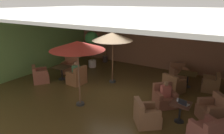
{
  "coord_description": "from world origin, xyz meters",
  "views": [
    {
      "loc": [
        4.62,
        -6.93,
        3.9
      ],
      "look_at": [
        0.0,
        0.48,
        1.11
      ],
      "focal_mm": 33.03,
      "sensor_mm": 36.0,
      "label": 1
    }
  ],
  "objects_px": {
    "cafe_table_front_left": "(180,108)",
    "patio_umbrella_center_beige": "(113,37)",
    "patron_by_window": "(76,69)",
    "armchair_front_right_south": "(179,73)",
    "armchair_front_left_east": "(164,98)",
    "patio_umbrella_tall_red": "(77,46)",
    "armchair_front_left_north": "(213,111)",
    "armchair_front_right_east": "(211,84)",
    "armchair_mid_center_north": "(70,67)",
    "potted_tree_left_corner": "(105,43)",
    "cafe_table_front_right": "(188,76)",
    "open_laptop": "(183,103)",
    "potted_tree_mid_left": "(92,42)",
    "armchair_front_left_west": "(207,133)",
    "patron_blue_shirt": "(166,90)",
    "armchair_front_right_north": "(173,85)",
    "armchair_mid_center_east": "(40,76)",
    "armchair_front_left_south": "(146,116)",
    "iced_drink_cup": "(178,100)",
    "armchair_mid_center_south": "(77,77)",
    "cafe_table_mid_center": "(62,69)"
  },
  "relations": [
    {
      "from": "cafe_table_front_left",
      "to": "patio_umbrella_center_beige",
      "type": "distance_m",
      "value": 4.59
    },
    {
      "from": "patron_by_window",
      "to": "armchair_front_right_south",
      "type": "bearing_deg",
      "value": 38.67
    },
    {
      "from": "armchair_front_left_east",
      "to": "patio_umbrella_tall_red",
      "type": "xyz_separation_m",
      "value": [
        -2.82,
        -1.7,
        2.05
      ]
    },
    {
      "from": "armchair_front_left_east",
      "to": "patio_umbrella_tall_red",
      "type": "height_order",
      "value": "patio_umbrella_tall_red"
    },
    {
      "from": "armchair_front_left_north",
      "to": "armchair_front_right_east",
      "type": "bearing_deg",
      "value": 98.31
    },
    {
      "from": "armchair_mid_center_north",
      "to": "potted_tree_left_corner",
      "type": "bearing_deg",
      "value": 80.83
    },
    {
      "from": "cafe_table_front_right",
      "to": "open_laptop",
      "type": "xyz_separation_m",
      "value": [
        0.56,
        -3.26,
        0.18
      ]
    },
    {
      "from": "patio_umbrella_center_beige",
      "to": "potted_tree_mid_left",
      "type": "distance_m",
      "value": 2.92
    },
    {
      "from": "armchair_front_right_east",
      "to": "patio_umbrella_center_beige",
      "type": "bearing_deg",
      "value": -160.9
    },
    {
      "from": "cafe_table_front_left",
      "to": "patio_umbrella_center_beige",
      "type": "bearing_deg",
      "value": 154.13
    },
    {
      "from": "armchair_front_left_north",
      "to": "armchair_front_left_west",
      "type": "relative_size",
      "value": 1.06
    },
    {
      "from": "armchair_front_right_east",
      "to": "patron_blue_shirt",
      "type": "distance_m",
      "value": 2.88
    },
    {
      "from": "armchair_front_right_north",
      "to": "patio_umbrella_center_beige",
      "type": "relative_size",
      "value": 0.4
    },
    {
      "from": "potted_tree_mid_left",
      "to": "patron_blue_shirt",
      "type": "height_order",
      "value": "potted_tree_mid_left"
    },
    {
      "from": "armchair_mid_center_east",
      "to": "armchair_front_right_east",
      "type": "bearing_deg",
      "value": 24.77
    },
    {
      "from": "armchair_front_left_south",
      "to": "iced_drink_cup",
      "type": "height_order",
      "value": "armchair_front_left_south"
    },
    {
      "from": "patio_umbrella_tall_red",
      "to": "potted_tree_left_corner",
      "type": "bearing_deg",
      "value": 114.53
    },
    {
      "from": "armchair_front_left_north",
      "to": "open_laptop",
      "type": "distance_m",
      "value": 1.2
    },
    {
      "from": "open_laptop",
      "to": "patron_by_window",
      "type": "bearing_deg",
      "value": 171.63
    },
    {
      "from": "cafe_table_front_left",
      "to": "open_laptop",
      "type": "xyz_separation_m",
      "value": [
        0.09,
        -0.04,
        0.21
      ]
    },
    {
      "from": "cafe_table_front_left",
      "to": "armchair_mid_center_north",
      "type": "height_order",
      "value": "armchair_mid_center_north"
    },
    {
      "from": "armchair_front_left_east",
      "to": "cafe_table_front_right",
      "type": "bearing_deg",
      "value": 82.0
    },
    {
      "from": "armchair_front_right_east",
      "to": "cafe_table_front_left",
      "type": "bearing_deg",
      "value": -99.16
    },
    {
      "from": "cafe_table_front_left",
      "to": "patio_umbrella_tall_red",
      "type": "distance_m",
      "value": 4.15
    },
    {
      "from": "cafe_table_front_right",
      "to": "armchair_front_right_north",
      "type": "relative_size",
      "value": 0.77
    },
    {
      "from": "armchair_front_left_north",
      "to": "armchair_front_left_west",
      "type": "height_order",
      "value": "armchair_front_left_north"
    },
    {
      "from": "armchair_mid_center_south",
      "to": "cafe_table_front_left",
      "type": "bearing_deg",
      "value": -8.08
    },
    {
      "from": "armchair_mid_center_south",
      "to": "patron_blue_shirt",
      "type": "distance_m",
      "value": 4.4
    },
    {
      "from": "armchair_front_left_south",
      "to": "open_laptop",
      "type": "height_order",
      "value": "open_laptop"
    },
    {
      "from": "armchair_front_left_west",
      "to": "cafe_table_front_right",
      "type": "relative_size",
      "value": 1.36
    },
    {
      "from": "patio_umbrella_tall_red",
      "to": "potted_tree_mid_left",
      "type": "relative_size",
      "value": 1.16
    },
    {
      "from": "armchair_front_left_west",
      "to": "potted_tree_left_corner",
      "type": "distance_m",
      "value": 8.96
    },
    {
      "from": "patron_blue_shirt",
      "to": "armchair_front_left_east",
      "type": "bearing_deg",
      "value": 133.77
    },
    {
      "from": "armchair_front_right_north",
      "to": "cafe_table_mid_center",
      "type": "relative_size",
      "value": 1.25
    },
    {
      "from": "armchair_mid_center_north",
      "to": "patio_umbrella_tall_red",
      "type": "bearing_deg",
      "value": -41.86
    },
    {
      "from": "cafe_table_front_right",
      "to": "patio_umbrella_tall_red",
      "type": "distance_m",
      "value": 5.46
    },
    {
      "from": "armchair_front_right_south",
      "to": "open_laptop",
      "type": "xyz_separation_m",
      "value": [
        1.19,
        -4.06,
        0.42
      ]
    },
    {
      "from": "armchair_front_left_north",
      "to": "patron_blue_shirt",
      "type": "bearing_deg",
      "value": 176.79
    },
    {
      "from": "armchair_front_left_east",
      "to": "cafe_table_front_right",
      "type": "distance_m",
      "value": 2.41
    },
    {
      "from": "cafe_table_front_left",
      "to": "patio_umbrella_center_beige",
      "type": "relative_size",
      "value": 0.27
    },
    {
      "from": "armchair_mid_center_south",
      "to": "patio_umbrella_center_beige",
      "type": "relative_size",
      "value": 0.36
    },
    {
      "from": "cafe_table_front_right",
      "to": "armchair_mid_center_east",
      "type": "height_order",
      "value": "armchair_mid_center_east"
    },
    {
      "from": "patio_umbrella_center_beige",
      "to": "iced_drink_cup",
      "type": "distance_m",
      "value": 4.36
    },
    {
      "from": "cafe_table_front_left",
      "to": "armchair_front_left_north",
      "type": "height_order",
      "value": "armchair_front_left_north"
    },
    {
      "from": "armchair_front_left_south",
      "to": "armchair_front_right_north",
      "type": "distance_m",
      "value": 3.02
    },
    {
      "from": "armchair_front_left_south",
      "to": "iced_drink_cup",
      "type": "distance_m",
      "value": 1.22
    },
    {
      "from": "armchair_front_left_east",
      "to": "armchair_mid_center_south",
      "type": "relative_size",
      "value": 1.15
    },
    {
      "from": "armchair_front_left_south",
      "to": "patron_by_window",
      "type": "bearing_deg",
      "value": 161.03
    },
    {
      "from": "armchair_front_left_south",
      "to": "armchair_mid_center_north",
      "type": "xyz_separation_m",
      "value": [
        -5.72,
        2.58,
        0.01
      ]
    },
    {
      "from": "armchair_front_left_east",
      "to": "cafe_table_mid_center",
      "type": "xyz_separation_m",
      "value": [
        -5.45,
        -0.04,
        0.22
      ]
    }
  ]
}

